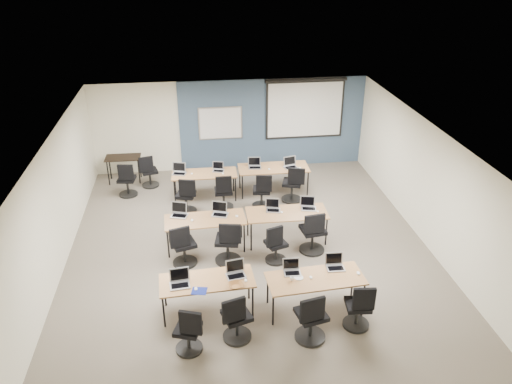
{
  "coord_description": "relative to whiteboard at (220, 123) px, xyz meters",
  "views": [
    {
      "loc": [
        -1.12,
        -9.49,
        6.2
      ],
      "look_at": [
        0.21,
        0.4,
        1.18
      ],
      "focal_mm": 35.0,
      "sensor_mm": 36.0,
      "label": 1
    }
  ],
  "objects": [
    {
      "name": "laptop_3",
      "position": [
        1.67,
        -6.46,
        -0.66
      ],
      "size": [
        0.33,
        0.28,
        0.25
      ],
      "rotation": [
        0.0,
        0.0,
        -0.04
      ],
      "color": "#ACACB5",
      "rests_on": "training_table_front_right"
    },
    {
      "name": "laptop_7",
      "position": [
        1.7,
        -4.12,
        -0.66
      ],
      "size": [
        0.34,
        0.29,
        0.26
      ],
      "rotation": [
        0.0,
        0.0,
        -0.22
      ],
      "color": "silver",
      "rests_on": "training_table_mid_right"
    },
    {
      "name": "mouse_0",
      "position": [
        -0.93,
        -6.78,
        -0.71
      ],
      "size": [
        0.08,
        0.1,
        0.03
      ],
      "primitive_type": "ellipsoid",
      "rotation": [
        0.0,
        0.0,
        -0.2
      ],
      "color": "white",
      "rests_on": "training_table_front_left"
    },
    {
      "name": "task_chair_6",
      "position": [
        0.78,
        -5.11,
        -1.06
      ],
      "size": [
        0.47,
        0.46,
        0.95
      ],
      "rotation": [
        0.0,
        0.0,
        0.34
      ],
      "color": "black",
      "rests_on": "floor"
    },
    {
      "name": "task_chair_4",
      "position": [
        -1.16,
        -4.94,
        -1.04
      ],
      "size": [
        0.53,
        0.52,
        1.0
      ],
      "rotation": [
        0.0,
        0.0,
        0.29
      ],
      "color": "black",
      "rests_on": "floor"
    },
    {
      "name": "task_chair_0",
      "position": [
        -1.08,
        -7.51,
        -1.06
      ],
      "size": [
        0.48,
        0.46,
        0.95
      ],
      "rotation": [
        0.0,
        0.0,
        -0.33
      ],
      "color": "black",
      "rests_on": "floor"
    },
    {
      "name": "mouse_4",
      "position": [
        -0.95,
        -4.35,
        -0.71
      ],
      "size": [
        0.08,
        0.11,
        0.03
      ],
      "primitive_type": "ellipsoid",
      "rotation": [
        0.0,
        0.0,
        -0.18
      ],
      "color": "white",
      "rests_on": "training_table_mid_left"
    },
    {
      "name": "mouse_9",
      "position": [
        -0.1,
        -1.98,
        -0.71
      ],
      "size": [
        0.06,
        0.1,
        0.03
      ],
      "primitive_type": "ellipsoid",
      "rotation": [
        0.0,
        0.0,
        0.07
      ],
      "color": "white",
      "rests_on": "training_table_back_left"
    },
    {
      "name": "mouse_7",
      "position": [
        1.88,
        -4.32,
        -0.71
      ],
      "size": [
        0.07,
        0.1,
        0.03
      ],
      "primitive_type": "ellipsoid",
      "rotation": [
        0.0,
        0.0,
        -0.21
      ],
      "color": "white",
      "rests_on": "training_table_mid_right"
    },
    {
      "name": "mouse_5",
      "position": [
        0.04,
        -4.3,
        -0.71
      ],
      "size": [
        0.08,
        0.11,
        0.04
      ],
      "primitive_type": "ellipsoid",
      "rotation": [
        0.0,
        0.0,
        -0.21
      ],
      "color": "white",
      "rests_on": "training_table_mid_left"
    },
    {
      "name": "projector_screen",
      "position": [
        2.5,
        -0.02,
        0.44
      ],
      "size": [
        2.4,
        0.1,
        1.82
      ],
      "color": "black",
      "rests_on": "wall_back"
    },
    {
      "name": "wall_front",
      "position": [
        0.3,
        -8.93,
        -0.1
      ],
      "size": [
        8.0,
        0.04,
        2.7
      ],
      "primitive_type": "cube",
      "color": "beige",
      "rests_on": "ground"
    },
    {
      "name": "laptop_5",
      "position": [
        -0.32,
        -4.13,
        -0.65
      ],
      "size": [
        0.35,
        0.3,
        0.26
      ],
      "rotation": [
        0.0,
        0.0,
        -0.32
      ],
      "color": "#B0B1B7",
      "rests_on": "training_table_mid_left"
    },
    {
      "name": "training_table_mid_right",
      "position": [
        1.18,
        -4.26,
        -0.76
      ],
      "size": [
        1.83,
        0.76,
        0.73
      ],
      "rotation": [
        0.0,
        0.0,
        -0.02
      ],
      "color": "brown",
      "rests_on": "floor"
    },
    {
      "name": "laptop_4",
      "position": [
        -1.23,
        -4.05,
        -0.65
      ],
      "size": [
        0.36,
        0.31,
        0.27
      ],
      "rotation": [
        0.0,
        0.0,
        -0.32
      ],
      "color": "#B4B4B5",
      "rests_on": "training_table_mid_left"
    },
    {
      "name": "laptop_2",
      "position": [
        0.84,
        -6.5,
        -0.66
      ],
      "size": [
        0.31,
        0.27,
        0.24
      ],
      "rotation": [
        0.0,
        0.0,
        -0.05
      ],
      "color": "#BBBBC3",
      "rests_on": "training_table_front_right"
    },
    {
      "name": "blue_mousepad",
      "position": [
        -0.87,
        -6.84,
        -0.72
      ],
      "size": [
        0.3,
        0.27,
        0.01
      ],
      "primitive_type": "cube",
      "rotation": [
        0.0,
        0.0,
        -0.2
      ],
      "color": "navy",
      "rests_on": "training_table_front_left"
    },
    {
      "name": "training_table_back_left",
      "position": [
        -0.58,
        -1.87,
        -0.77
      ],
      "size": [
        1.71,
        0.71,
        0.73
      ],
      "rotation": [
        0.0,
        0.0,
        -0.02
      ],
      "color": "#9F7941",
      "rests_on": "floor"
    },
    {
      "name": "task_chair_7",
      "position": [
        1.66,
        -4.82,
        -1.02
      ],
      "size": [
        0.57,
        0.57,
        1.04
      ],
      "rotation": [
        0.0,
        0.0,
        0.13
      ],
      "color": "black",
      "rests_on": "floor"
    },
    {
      "name": "mouse_8",
      "position": [
        -0.91,
        -1.88,
        -0.71
      ],
      "size": [
        0.06,
        0.1,
        0.03
      ],
      "primitive_type": "ellipsoid",
      "rotation": [
        0.0,
        0.0,
        -0.06
      ],
      "color": "white",
      "rests_on": "training_table_back_left"
    },
    {
      "name": "laptop_0",
      "position": [
        -1.21,
        -6.59,
        -0.65
      ],
      "size": [
        0.36,
        0.3,
        0.27
      ],
      "rotation": [
        0.0,
        0.0,
        0.1
      ],
      "color": "silver",
      "rests_on": "training_table_front_left"
    },
    {
      "name": "floor",
      "position": [
        0.3,
        -4.43,
        -1.45
      ],
      "size": [
        8.0,
        9.0,
        0.02
      ],
      "primitive_type": "cube",
      "color": "#6B6354",
      "rests_on": "ground"
    },
    {
      "name": "blue_accent_panel",
      "position": [
        1.55,
        0.04,
        -0.1
      ],
      "size": [
        5.5,
        0.04,
        2.7
      ],
      "primitive_type": "cube",
      "color": "#3D5977",
      "rests_on": "wall_back"
    },
    {
      "name": "task_chair_10",
      "position": [
        0.86,
        -2.61,
        -1.05
      ],
      "size": [
        0.49,
        0.49,
        0.98
      ],
      "rotation": [
        0.0,
        0.0,
        -0.16
      ],
      "color": "black",
      "rests_on": "floor"
    },
    {
      "name": "spare_chair_b",
      "position": [
        -2.65,
        -1.48,
        -1.05
      ],
      "size": [
        0.5,
        0.5,
        0.98
      ],
      "rotation": [
        0.0,
        0.0,
        -0.14
      ],
      "color": "black",
      "rests_on": "floor"
    },
    {
      "name": "mouse_11",
      "position": [
        1.99,
        -1.91,
        -0.71
      ],
      "size": [
        0.07,
        0.11,
        0.04
      ],
      "primitive_type": "ellipsoid",
      "rotation": [
        0.0,
        0.0,
        -0.08
      ],
      "color": "white",
      "rests_on": "training_table_back_right"
    },
    {
      "name": "training_table_front_right",
      "position": [
        1.24,
        -6.74,
        -0.77
      ],
      "size": [
        1.78,
        0.74,
        0.73
      ],
      "rotation": [
        0.0,
        0.0,
        0.07
      ],
      "color": "#A3623C",
      "rests_on": "floor"
    },
    {
      "name": "task_chair_1",
      "position": [
        -0.28,
        -7.33,
        -1.04
      ],
      "size": [
        0.52,
        0.51,
        0.99
      ],
      "rotation": [
        0.0,
        0.0,
        0.3
      ],
      "color": "black",
      "rests_on": "floor"
    },
    {
      "name": "whiteboard",
      "position": [
        0.0,
        0.0,
        0.0
      ],
      "size": [
        1.28,
        0.03,
        0.98
      ],
      "color": "#B3B3B4",
      "rests_on": "wall_back"
    },
    {
      "name": "laptop_1",
      "position": [
        -0.19,
        -6.45,
        -0.65
      ],
      "size": [
        0.35,
        0.3,
        0.26
      ],
      "rotation": [
        0.0,
        0.0,
        0.18
      ],
      "color": "#BABBBF",
      "rests_on": "training_table_front_left"
    },
    {
      "name": "laptop_6",
      "position": [
        0.89,
        -4.09,
        -0.66
      ],
      "size": [
        0.32,
        0.27,
        0.24
      ],
      "rotation": [
        0.0,
        0.0,
        -0.21
      ],
      "color": "#B8B8B9",
      "rests_on": "training_table_mid_right"
    },
    {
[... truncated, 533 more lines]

